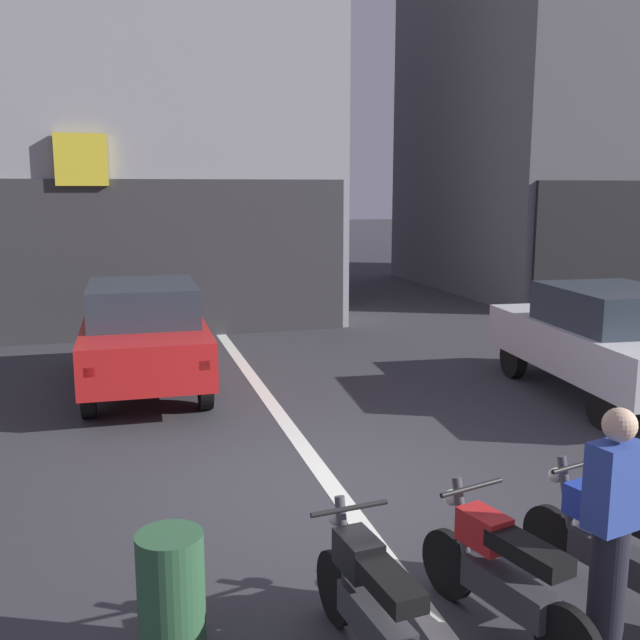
# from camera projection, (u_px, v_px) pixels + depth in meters

# --- Properties ---
(ground_plane) EXTENTS (120.00, 120.00, 0.00)m
(ground_plane) POSITION_uv_depth(u_px,v_px,m) (336.00, 492.00, 7.38)
(ground_plane) COLOR #333338
(lane_centre_line) EXTENTS (0.20, 18.00, 0.01)m
(lane_centre_line) POSITION_uv_depth(u_px,v_px,m) (239.00, 359.00, 13.06)
(lane_centre_line) COLOR silver
(lane_centre_line) RESTS_ON ground
(building_far_right) EXTENTS (9.67, 8.83, 14.48)m
(building_far_right) POSITION_uv_depth(u_px,v_px,m) (601.00, 44.00, 21.61)
(building_far_right) COLOR #56565B
(building_far_right) RESTS_ON ground
(car_red_crossing_near) EXTENTS (1.83, 4.13, 1.64)m
(car_red_crossing_near) POSITION_uv_depth(u_px,v_px,m) (144.00, 332.00, 10.99)
(car_red_crossing_near) COLOR black
(car_red_crossing_near) RESTS_ON ground
(car_white_parked_kerbside) EXTENTS (2.08, 4.23, 1.64)m
(car_white_parked_kerbside) POSITION_uv_depth(u_px,v_px,m) (606.00, 338.00, 10.53)
(car_white_parked_kerbside) COLOR black
(car_white_parked_kerbside) RESTS_ON ground
(motorcycle_black_row_leftmost) EXTENTS (0.55, 1.67, 0.98)m
(motorcycle_black_row_leftmost) POSITION_uv_depth(u_px,v_px,m) (371.00, 603.00, 4.59)
(motorcycle_black_row_leftmost) COLOR black
(motorcycle_black_row_leftmost) RESTS_ON ground
(motorcycle_red_row_left_mid) EXTENTS (0.60, 1.63, 0.98)m
(motorcycle_red_row_left_mid) POSITION_uv_depth(u_px,v_px,m) (502.00, 574.00, 4.94)
(motorcycle_red_row_left_mid) COLOR black
(motorcycle_red_row_left_mid) RESTS_ON ground
(motorcycle_blue_row_centre) EXTENTS (0.60, 1.63, 0.98)m
(motorcycle_blue_row_centre) POSITION_uv_depth(u_px,v_px,m) (610.00, 544.00, 5.35)
(motorcycle_blue_row_centre) COLOR black
(motorcycle_blue_row_centre) RESTS_ON ground
(person_by_motorcycles) EXTENTS (0.40, 0.30, 1.67)m
(person_by_motorcycles) POSITION_uv_depth(u_px,v_px,m) (612.00, 529.00, 4.73)
(person_by_motorcycles) COLOR #23232D
(person_by_motorcycles) RESTS_ON ground
(trash_bin) EXTENTS (0.44, 0.44, 0.85)m
(trash_bin) POSITION_uv_depth(u_px,v_px,m) (171.00, 595.00, 4.74)
(trash_bin) COLOR #2D5938
(trash_bin) RESTS_ON ground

